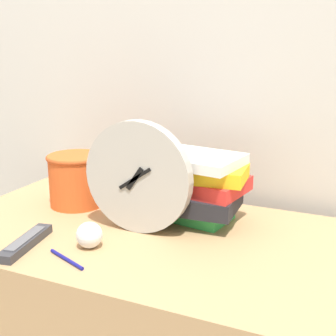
# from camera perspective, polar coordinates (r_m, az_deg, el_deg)

# --- Properties ---
(wall_back) EXTENTS (6.00, 0.04, 2.40)m
(wall_back) POSITION_cam_1_polar(r_m,az_deg,el_deg) (1.42, 4.07, 14.29)
(wall_back) COLOR beige
(wall_back) RESTS_ON ground_plane
(desk_clock) EXTENTS (0.28, 0.03, 0.28)m
(desk_clock) POSITION_cam_1_polar(r_m,az_deg,el_deg) (1.13, -3.72, -1.12)
(desk_clock) COLOR #B7B2A8
(desk_clock) RESTS_ON desk
(book_stack) EXTENTS (0.27, 0.21, 0.18)m
(book_stack) POSITION_cam_1_polar(r_m,az_deg,el_deg) (1.21, 3.56, -2.29)
(book_stack) COLOR green
(book_stack) RESTS_ON desk
(basket) EXTENTS (0.16, 0.16, 0.15)m
(basket) POSITION_cam_1_polar(r_m,az_deg,el_deg) (1.36, -11.14, -1.21)
(basket) COLOR #E05623
(basket) RESTS_ON desk
(tv_remote) EXTENTS (0.07, 0.19, 0.02)m
(tv_remote) POSITION_cam_1_polar(r_m,az_deg,el_deg) (1.14, -16.94, -8.67)
(tv_remote) COLOR #333338
(tv_remote) RESTS_ON desk
(crumpled_paper_ball) EXTENTS (0.06, 0.06, 0.06)m
(crumpled_paper_ball) POSITION_cam_1_polar(r_m,az_deg,el_deg) (1.09, -9.57, -8.05)
(crumpled_paper_ball) COLOR white
(crumpled_paper_ball) RESTS_ON desk
(pen) EXTENTS (0.12, 0.05, 0.01)m
(pen) POSITION_cam_1_polar(r_m,az_deg,el_deg) (1.05, -12.26, -10.82)
(pen) COLOR navy
(pen) RESTS_ON desk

